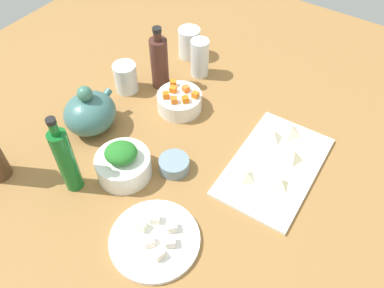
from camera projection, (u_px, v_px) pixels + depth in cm
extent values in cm
cube|color=olive|center=(192.00, 159.00, 107.49)|extent=(190.00, 190.00, 3.00)
cube|color=silver|center=(274.00, 166.00, 103.42)|extent=(35.31, 22.15, 1.00)
cylinder|color=white|center=(155.00, 240.00, 89.15)|extent=(21.04, 21.04, 1.20)
cylinder|color=white|center=(124.00, 166.00, 100.12)|extent=(14.23, 14.23, 6.28)
cylinder|color=white|center=(179.00, 102.00, 116.89)|extent=(13.43, 13.43, 5.37)
cylinder|color=gray|center=(174.00, 164.00, 102.12)|extent=(8.07, 8.07, 3.61)
ellipsoid|color=#3E6D6B|center=(90.00, 113.00, 109.46)|extent=(15.18, 14.17, 11.15)
sphere|color=#3E745F|center=(85.00, 94.00, 103.99)|extent=(4.25, 4.25, 4.25)
cylinder|color=#3E6D6B|center=(105.00, 97.00, 111.93)|extent=(5.38, 2.00, 3.93)
cylinder|color=#492820|center=(159.00, 63.00, 120.01)|extent=(5.47, 5.47, 16.72)
cylinder|color=#492820|center=(157.00, 36.00, 112.64)|extent=(2.46, 2.46, 2.90)
cylinder|color=black|center=(157.00, 30.00, 111.10)|extent=(2.74, 2.74, 1.20)
cylinder|color=#156726|center=(66.00, 161.00, 92.86)|extent=(4.49, 4.49, 19.16)
cylinder|color=#156726|center=(54.00, 129.00, 84.34)|extent=(2.02, 2.02, 3.52)
cylinder|color=black|center=(51.00, 121.00, 82.57)|extent=(2.25, 2.25, 1.20)
cylinder|color=white|center=(189.00, 43.00, 132.86)|extent=(7.55, 7.55, 10.26)
cylinder|color=white|center=(200.00, 58.00, 125.19)|extent=(5.92, 5.92, 12.73)
cylinder|color=white|center=(126.00, 78.00, 121.20)|extent=(7.27, 7.27, 9.39)
cube|color=orange|center=(186.00, 89.00, 115.33)|extent=(2.41, 2.41, 1.80)
cube|color=orange|center=(185.00, 99.00, 112.24)|extent=(2.53, 2.53, 1.80)
cube|color=orange|center=(173.00, 83.00, 117.06)|extent=(2.48, 2.48, 1.80)
cube|color=orange|center=(166.00, 95.00, 113.44)|extent=(2.55, 2.55, 1.80)
cube|color=orange|center=(195.00, 95.00, 113.55)|extent=(1.83, 1.83, 1.80)
cube|color=orange|center=(173.00, 89.00, 115.13)|extent=(2.12, 2.12, 1.80)
cube|color=orange|center=(174.00, 100.00, 112.03)|extent=(2.54, 2.54, 1.80)
ellipsoid|color=#277728|center=(121.00, 153.00, 96.16)|extent=(10.85, 11.05, 4.26)
cube|color=white|center=(172.00, 227.00, 89.45)|extent=(3.11, 3.11, 2.20)
cube|color=white|center=(149.00, 242.00, 87.00)|extent=(3.11, 3.11, 2.20)
cube|color=#FAE4CB|center=(158.00, 254.00, 85.05)|extent=(2.75, 2.75, 2.20)
cube|color=#E5F1CD|center=(142.00, 226.00, 89.59)|extent=(2.42, 2.42, 2.20)
cube|color=white|center=(155.00, 218.00, 90.89)|extent=(3.02, 3.02, 2.20)
cube|color=silver|center=(170.00, 242.00, 86.97)|extent=(3.10, 3.10, 2.20)
pyramid|color=beige|center=(247.00, 176.00, 99.30)|extent=(4.33, 4.06, 2.27)
pyramid|color=beige|center=(273.00, 135.00, 108.31)|extent=(6.63, 6.62, 2.77)
pyramid|color=beige|center=(294.00, 155.00, 103.29)|extent=(5.97, 5.73, 3.16)
pyramid|color=beige|center=(281.00, 183.00, 97.77)|extent=(5.45, 5.58, 2.40)
pyramid|color=beige|center=(291.00, 131.00, 109.62)|extent=(5.97, 5.59, 2.37)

